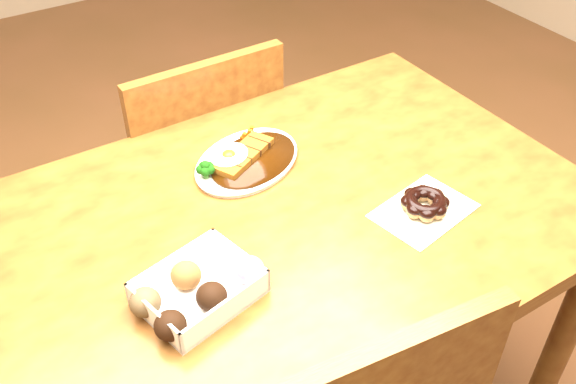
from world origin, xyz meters
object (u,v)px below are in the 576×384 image
table (283,251)px  pon_de_ring (425,204)px  donut_box (197,289)px  katsu_curry_plate (245,159)px  chair_far (195,173)px

table → pon_de_ring: size_ratio=5.74×
pon_de_ring → donut_box: bearing=176.4°
katsu_curry_plate → table: bearing=-95.1°
chair_far → table: bearing=84.2°
table → chair_far: (0.05, 0.53, -0.17)m
chair_far → pon_de_ring: (0.18, -0.67, 0.29)m
katsu_curry_plate → donut_box: bearing=-131.0°
table → donut_box: 0.28m
table → pon_de_ring: pon_de_ring is taller
katsu_curry_plate → pon_de_ring: katsu_curry_plate is taller
katsu_curry_plate → donut_box: donut_box is taller
table → pon_de_ring: bearing=-30.6°
table → katsu_curry_plate: bearing=84.9°
donut_box → table: bearing=25.0°
katsu_curry_plate → pon_de_ring: size_ratio=1.44×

